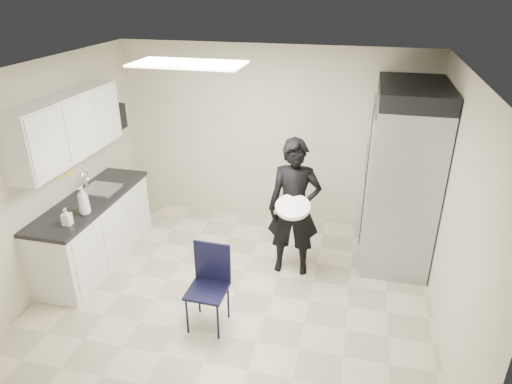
% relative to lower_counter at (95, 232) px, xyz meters
% --- Properties ---
extents(floor, '(4.50, 4.50, 0.00)m').
position_rel_lower_counter_xyz_m(floor, '(1.95, -0.20, -0.43)').
color(floor, '#BDB094').
rests_on(floor, ground).
extents(ceiling, '(4.50, 4.50, 0.00)m').
position_rel_lower_counter_xyz_m(ceiling, '(1.95, -0.20, 2.17)').
color(ceiling, white).
rests_on(ceiling, back_wall).
extents(back_wall, '(4.50, 0.00, 4.50)m').
position_rel_lower_counter_xyz_m(back_wall, '(1.95, 1.80, 0.87)').
color(back_wall, '#BFB99E').
rests_on(back_wall, floor).
extents(left_wall, '(0.00, 4.00, 4.00)m').
position_rel_lower_counter_xyz_m(left_wall, '(-0.30, -0.20, 0.87)').
color(left_wall, '#BFB99E').
rests_on(left_wall, floor).
extents(right_wall, '(0.00, 4.00, 4.00)m').
position_rel_lower_counter_xyz_m(right_wall, '(4.20, -0.20, 0.87)').
color(right_wall, '#BFB99E').
rests_on(right_wall, floor).
extents(ceiling_panel, '(1.20, 0.60, 0.02)m').
position_rel_lower_counter_xyz_m(ceiling_panel, '(1.35, 0.20, 2.14)').
color(ceiling_panel, white).
rests_on(ceiling_panel, ceiling).
extents(lower_counter, '(0.60, 1.90, 0.86)m').
position_rel_lower_counter_xyz_m(lower_counter, '(0.00, 0.00, 0.00)').
color(lower_counter, silver).
rests_on(lower_counter, floor).
extents(countertop, '(0.64, 1.95, 0.05)m').
position_rel_lower_counter_xyz_m(countertop, '(0.00, 0.00, 0.46)').
color(countertop, black).
rests_on(countertop, lower_counter).
extents(sink, '(0.42, 0.40, 0.14)m').
position_rel_lower_counter_xyz_m(sink, '(0.02, 0.25, 0.44)').
color(sink, gray).
rests_on(sink, countertop).
extents(faucet, '(0.02, 0.02, 0.24)m').
position_rel_lower_counter_xyz_m(faucet, '(-0.18, 0.25, 0.59)').
color(faucet, silver).
rests_on(faucet, countertop).
extents(upper_cabinets, '(0.35, 1.80, 0.75)m').
position_rel_lower_counter_xyz_m(upper_cabinets, '(-0.13, 0.00, 1.40)').
color(upper_cabinets, silver).
rests_on(upper_cabinets, left_wall).
extents(towel_dispenser, '(0.22, 0.30, 0.35)m').
position_rel_lower_counter_xyz_m(towel_dispenser, '(-0.19, 1.15, 1.19)').
color(towel_dispenser, black).
rests_on(towel_dispenser, left_wall).
extents(notice_sticker_left, '(0.00, 0.12, 0.07)m').
position_rel_lower_counter_xyz_m(notice_sticker_left, '(-0.29, -0.10, 0.79)').
color(notice_sticker_left, yellow).
rests_on(notice_sticker_left, left_wall).
extents(notice_sticker_right, '(0.00, 0.12, 0.07)m').
position_rel_lower_counter_xyz_m(notice_sticker_right, '(-0.29, 0.10, 0.75)').
color(notice_sticker_right, yellow).
rests_on(notice_sticker_right, left_wall).
extents(commercial_fridge, '(0.80, 1.35, 2.10)m').
position_rel_lower_counter_xyz_m(commercial_fridge, '(3.78, 1.07, 0.62)').
color(commercial_fridge, gray).
rests_on(commercial_fridge, floor).
extents(fridge_compressor, '(0.80, 1.35, 0.20)m').
position_rel_lower_counter_xyz_m(fridge_compressor, '(3.78, 1.07, 1.77)').
color(fridge_compressor, black).
rests_on(fridge_compressor, commercial_fridge).
extents(folding_chair, '(0.41, 0.41, 0.90)m').
position_rel_lower_counter_xyz_m(folding_chair, '(1.82, -0.85, 0.02)').
color(folding_chair, black).
rests_on(folding_chair, floor).
extents(man_tuxedo, '(0.67, 0.47, 1.75)m').
position_rel_lower_counter_xyz_m(man_tuxedo, '(2.52, 0.39, 0.44)').
color(man_tuxedo, black).
rests_on(man_tuxedo, floor).
extents(bucket_lid, '(0.43, 0.43, 0.05)m').
position_rel_lower_counter_xyz_m(bucket_lid, '(2.54, 0.15, 0.59)').
color(bucket_lid, silver).
rests_on(bucket_lid, man_tuxedo).
extents(soap_bottle_a, '(0.14, 0.14, 0.34)m').
position_rel_lower_counter_xyz_m(soap_bottle_a, '(0.18, -0.36, 0.65)').
color(soap_bottle_a, white).
rests_on(soap_bottle_a, countertop).
extents(soap_bottle_b, '(0.10, 0.10, 0.21)m').
position_rel_lower_counter_xyz_m(soap_bottle_b, '(0.14, -0.65, 0.58)').
color(soap_bottle_b, silver).
rests_on(soap_bottle_b, countertop).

